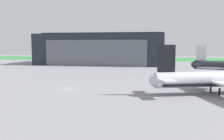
{
  "coord_description": "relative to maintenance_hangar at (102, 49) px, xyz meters",
  "views": [
    {
      "loc": [
        26.26,
        -73.9,
        13.85
      ],
      "look_at": [
        10.72,
        18.56,
        4.14
      ],
      "focal_mm": 40.06,
      "sensor_mm": 36.0,
      "label": 1
    }
  ],
  "objects": [
    {
      "name": "airliner_near_left",
      "position": [
        55.03,
        -99.62,
        -6.48
      ],
      "size": [
        39.74,
        31.95,
        13.71
      ],
      "color": "silver",
      "rests_on": "ground_plane"
    },
    {
      "name": "ground_plane",
      "position": [
        10.23,
        -98.69,
        -10.49
      ],
      "size": [
        440.0,
        440.0,
        0.0
      ],
      "primitive_type": "plane",
      "color": "gray"
    },
    {
      "name": "maintenance_hangar",
      "position": [
        0.0,
        0.0,
        0.0
      ],
      "size": [
        85.31,
        39.96,
        21.9
      ],
      "color": "#232833",
      "rests_on": "ground_plane"
    },
    {
      "name": "grass_field_strip",
      "position": [
        10.23,
        63.8,
        -10.45
      ],
      "size": [
        440.0,
        56.0,
        0.08
      ],
      "primitive_type": "cube",
      "color": "#368840",
      "rests_on": "ground_plane"
    }
  ]
}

